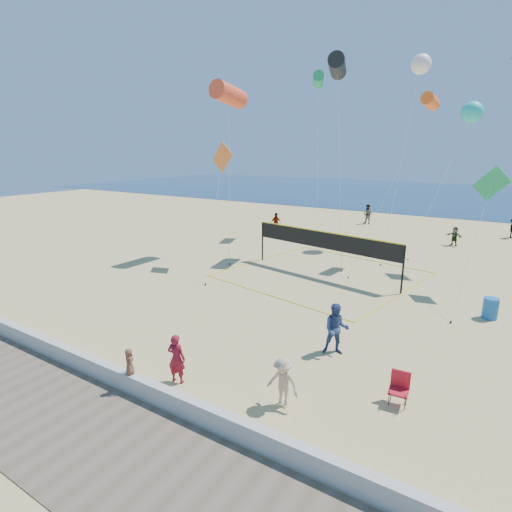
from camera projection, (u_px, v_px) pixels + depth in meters
The scene contains 22 objects.
ground at pixel (230, 362), 13.93m from camera, with size 120.00×120.00×0.00m, color tan.
ocean at pixel (452, 195), 64.75m from camera, with size 140.00×50.00×0.03m, color navy.
seawall at pixel (169, 399), 11.40m from camera, with size 32.00×0.30×0.60m, color beige.
boardwalk at pixel (112, 451), 9.83m from camera, with size 32.00×3.60×0.03m, color brown.
woman at pixel (176, 359), 12.57m from camera, with size 0.60×0.39×1.64m, color maroon.
toddler at pixel (129, 361), 12.03m from camera, with size 0.41×0.26×0.83m, color brown.
bystander_a at pixel (336, 329), 14.32m from camera, with size 0.93×0.72×1.91m, color navy.
bystander_b at pixel (283, 383), 11.37m from camera, with size 0.99×0.57×1.53m, color tan.
far_person_0 at pixel (276, 223), 35.19m from camera, with size 1.08×0.45×1.83m, color gray.
far_person_1 at pixel (454, 236), 30.73m from camera, with size 1.36×0.43×1.46m, color gray.
far_person_3 at pixel (368, 214), 39.59m from camera, with size 0.94×0.73×1.93m, color gray.
camp_chair at pixel (399, 386), 11.54m from camera, with size 0.58×0.70×1.12m.
trash_barrel at pixel (490, 308), 17.46m from camera, with size 0.63×0.63×0.94m, color #195AA6.
volleyball_net at pixel (324, 245), 23.27m from camera, with size 11.47×11.36×2.63m.
kite_0 at pixel (229, 95), 25.62m from camera, with size 2.14×3.77×11.40m.
kite_1 at pixel (337, 66), 25.25m from camera, with size 3.20×4.95×13.00m.
kite_2 at pixel (430, 102), 23.70m from camera, with size 3.01×6.45×10.47m.
kite_3 at pixel (222, 162), 24.05m from camera, with size 2.56×4.20×7.69m.
kite_4 at pixel (490, 189), 19.35m from camera, with size 1.68×5.38×6.46m.
kite_6 at pixel (421, 64), 28.00m from camera, with size 1.42×7.74×13.68m.
kite_7 at pixel (472, 112), 28.96m from camera, with size 3.03×7.92×10.58m.
kite_8 at pixel (318, 80), 31.65m from camera, with size 2.96×5.04×13.14m.
Camera 1 is at (7.39, -10.12, 7.20)m, focal length 28.00 mm.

